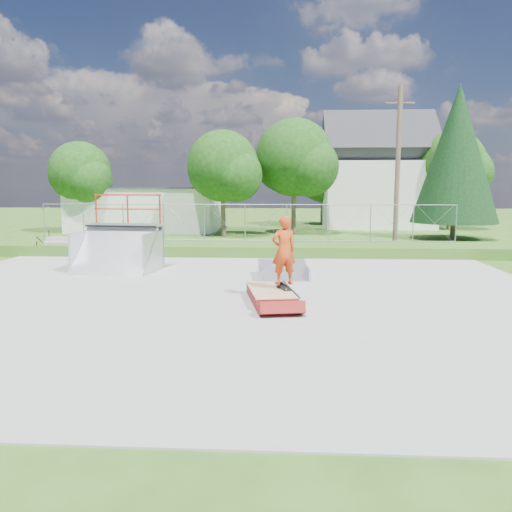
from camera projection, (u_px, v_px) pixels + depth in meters
The scene contains 19 objects.
ground at pixel (216, 300), 13.91m from camera, with size 120.00×120.00×0.00m, color #2A5A19.
concrete_pad at pixel (216, 299), 13.91m from camera, with size 20.00×16.00×0.04m, color #9B9A98.
grass_berm at pixel (244, 249), 23.27m from camera, with size 24.00×3.00×0.50m, color #2A5A19.
grind_box at pixel (271, 296), 13.65m from camera, with size 1.52×2.47×0.34m.
quarter_pipe at pixel (116, 234), 18.33m from camera, with size 2.84×2.40×2.84m, color #ADB1B5, non-canonical shape.
flat_bank_ramp at pixel (283, 271), 17.14m from camera, with size 1.67×1.78×0.51m, color #ADB1B5, non-canonical shape.
skateboard at pixel (283, 287), 13.75m from camera, with size 0.22×0.80×0.02m, color black.
skater at pixel (284, 253), 13.62m from camera, with size 0.69×0.45×1.89m, color #C74014.
concrete_stairs at pixel (58, 246), 22.94m from camera, with size 1.50×1.60×0.80m, color #9B9A98, non-canonical shape.
chain_link_fence at pixel (245, 223), 24.10m from camera, with size 20.00×0.06×1.80m, color gray, non-canonical shape.
utility_building_flat at pixel (147, 210), 35.91m from camera, with size 10.00×6.00×3.00m, color white.
gable_house at pixel (377, 178), 38.57m from camera, with size 8.40×6.08×8.94m.
utility_pole at pixel (398, 169), 24.79m from camera, with size 0.24×0.24×8.00m, color brown.
tree_left_near at pixel (226, 169), 31.06m from camera, with size 4.76×4.48×6.65m.
tree_center at pixel (299, 160), 32.67m from camera, with size 5.44×5.12×7.60m.
tree_left_far at pixel (82, 175), 33.66m from camera, with size 4.42×4.16×6.18m.
tree_right_far at pixel (456, 167), 36.02m from camera, with size 5.10×4.80×7.12m.
tree_back_mid at pixel (326, 181), 40.66m from camera, with size 4.08×3.84×5.70m.
conifer_tree at pixel (457, 154), 29.34m from camera, with size 5.04×5.04×9.10m.
Camera 1 is at (1.91, -13.52, 3.13)m, focal length 35.00 mm.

